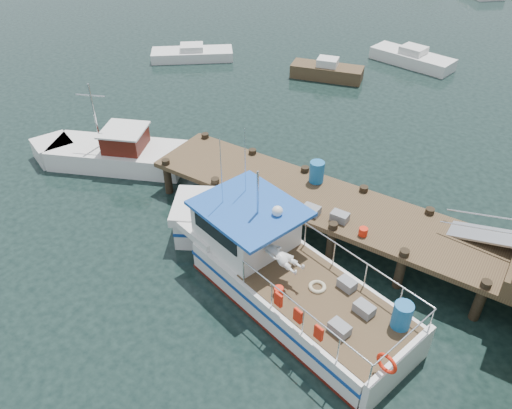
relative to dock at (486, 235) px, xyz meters
The scene contains 7 objects.
ground_plane 6.89m from the dock, behind, with size 160.00×160.00×0.00m, color black.
dock is the anchor object (origin of this frame).
lobster_boat 6.73m from the dock, 147.47° to the right, with size 10.30×5.26×4.99m.
work_boat 15.81m from the dock, behind, with size 7.12×4.52×3.85m.
moored_rowboat 17.99m from the dock, 131.94° to the left, with size 4.57×2.51×1.26m.
moored_a 23.90m from the dock, 151.60° to the left, with size 5.32×4.73×0.98m.
moored_b 20.30m from the dock, 114.36° to the left, with size 5.58×2.73×1.18m.
Camera 1 is at (6.96, -13.73, 12.19)m, focal length 35.00 mm.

